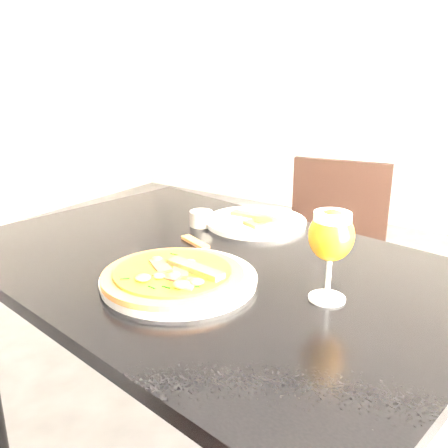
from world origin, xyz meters
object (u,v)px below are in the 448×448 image
Objects in this scene: pizza at (173,274)px; chair_far at (329,264)px; dining_table at (208,295)px; beer_glass at (331,236)px.

chair_far is at bearing 92.47° from pizza.
dining_table is 0.20m from pizza.
dining_table is 1.57× the size of chair_far.
pizza is 1.61× the size of beer_glass.
pizza is 0.32m from beer_glass.
beer_glass is (0.32, -0.83, 0.42)m from chair_far.
dining_table is at bearing 100.26° from pizza.
pizza is at bearing -156.62° from beer_glass.
chair_far reaches higher than dining_table.
chair_far is (-0.01, 0.80, -0.20)m from dining_table.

